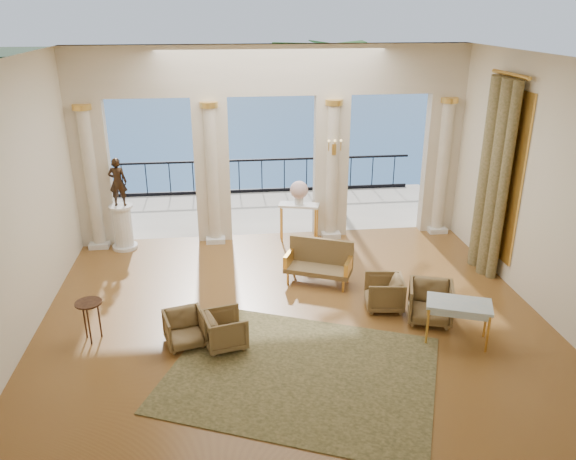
{
  "coord_description": "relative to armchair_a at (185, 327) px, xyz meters",
  "views": [
    {
      "loc": [
        -1.14,
        -8.89,
        5.24
      ],
      "look_at": [
        -0.01,
        0.6,
        1.43
      ],
      "focal_mm": 35.0,
      "sensor_mm": 36.0,
      "label": 1
    }
  ],
  "objects": [
    {
      "name": "settee",
      "position": [
        2.6,
        2.03,
        0.12
      ],
      "size": [
        1.44,
        1.05,
        0.88
      ],
      "rotation": [
        0.0,
        0.0,
        -0.42
      ],
      "color": "#4A3E1C",
      "rests_on": "ground"
    },
    {
      "name": "sea",
      "position": [
        1.89,
        60.74,
        -6.32
      ],
      "size": [
        160.0,
        160.0,
        0.0
      ],
      "primitive_type": "plane",
      "color": "#1C5288",
      "rests_on": "ground"
    },
    {
      "name": "curtain",
      "position": [
        6.18,
        2.24,
        1.7
      ],
      "size": [
        0.33,
        1.4,
        4.09
      ],
      "color": "brown",
      "rests_on": "ground"
    },
    {
      "name": "terrace",
      "position": [
        1.89,
        6.54,
        -0.37
      ],
      "size": [
        10.0,
        3.6,
        0.1
      ],
      "primitive_type": "cube",
      "color": "#B9AE9D",
      "rests_on": "ground"
    },
    {
      "name": "side_table",
      "position": [
        -1.56,
        0.32,
        0.3
      ],
      "size": [
        0.44,
        0.44,
        0.72
      ],
      "color": "black",
      "rests_on": "ground"
    },
    {
      "name": "game_table",
      "position": [
        4.52,
        -0.42,
        0.32
      ],
      "size": [
        1.18,
        0.91,
        0.72
      ],
      "rotation": [
        0.0,
        0.0,
        -0.37
      ],
      "color": "silver",
      "rests_on": "ground"
    },
    {
      "name": "pedestal",
      "position": [
        -1.61,
        4.24,
        0.19
      ],
      "size": [
        0.58,
        0.58,
        1.05
      ],
      "color": "silver",
      "rests_on": "ground"
    },
    {
      "name": "wall_sconce",
      "position": [
        3.29,
        4.25,
        1.91
      ],
      "size": [
        0.3,
        0.11,
        0.33
      ],
      "color": "#E9B24C",
      "rests_on": "arcade"
    },
    {
      "name": "window_frame",
      "position": [
        6.36,
        2.24,
        1.78
      ],
      "size": [
        0.04,
        1.6,
        3.4
      ],
      "primitive_type": "cube",
      "color": "#E9B24C",
      "rests_on": "room_walls"
    },
    {
      "name": "palm_tree",
      "position": [
        3.89,
        7.34,
        3.77
      ],
      "size": [
        2.0,
        2.0,
        4.5
      ],
      "color": "#4C3823",
      "rests_on": "terrace"
    },
    {
      "name": "armchair_d",
      "position": [
        0.67,
        -0.13,
        0.01
      ],
      "size": [
        0.74,
        0.77,
        0.66
      ],
      "primitive_type": "imported",
      "rotation": [
        0.0,
        0.0,
        1.8
      ],
      "color": "#4A3E1C",
      "rests_on": "ground"
    },
    {
      "name": "urn",
      "position": [
        2.49,
        4.29,
        0.9
      ],
      "size": [
        0.43,
        0.43,
        0.57
      ],
      "color": "silver",
      "rests_on": "console_table"
    },
    {
      "name": "console_table",
      "position": [
        2.49,
        4.29,
        0.43
      ],
      "size": [
        1.01,
        0.6,
        0.9
      ],
      "rotation": [
        0.0,
        0.0,
        -0.27
      ],
      "color": "silver",
      "rests_on": "ground"
    },
    {
      "name": "room_walls",
      "position": [
        1.89,
        -0.38,
        2.56
      ],
      "size": [
        9.0,
        9.0,
        9.0
      ],
      "color": "#F4E9CD",
      "rests_on": "ground"
    },
    {
      "name": "statue",
      "position": [
        -1.61,
        4.24,
        1.29
      ],
      "size": [
        0.43,
        0.3,
        1.11
      ],
      "primitive_type": "imported",
      "rotation": [
        0.0,
        0.0,
        3.05
      ],
      "color": "black",
      "rests_on": "pedestal"
    },
    {
      "name": "armchair_a",
      "position": [
        0.0,
        0.0,
        0.0
      ],
      "size": [
        0.75,
        0.72,
        0.64
      ],
      "primitive_type": "imported",
      "rotation": [
        0.0,
        0.0,
        0.26
      ],
      "color": "#4A3E1C",
      "rests_on": "ground"
    },
    {
      "name": "armchair_c",
      "position": [
        3.61,
        0.8,
        0.03
      ],
      "size": [
        0.72,
        0.75,
        0.69
      ],
      "primitive_type": "imported",
      "rotation": [
        0.0,
        0.0,
        -1.71
      ],
      "color": "#4A3E1C",
      "rests_on": "ground"
    },
    {
      "name": "armchair_b",
      "position": [
        4.31,
        0.27,
        0.07
      ],
      "size": [
        0.94,
        0.91,
        0.78
      ],
      "primitive_type": "imported",
      "rotation": [
        0.0,
        0.0,
        -0.32
      ],
      "color": "#4A3E1C",
      "rests_on": "ground"
    },
    {
      "name": "rug",
      "position": [
        1.81,
        -1.03,
        -0.31
      ],
      "size": [
        4.87,
        4.39,
        0.02
      ],
      "primitive_type": "cube",
      "rotation": [
        0.0,
        0.0,
        -0.4
      ],
      "color": "#2E341A",
      "rests_on": "ground"
    },
    {
      "name": "floor",
      "position": [
        1.89,
        0.74,
        -0.32
      ],
      "size": [
        9.0,
        9.0,
        0.0
      ],
      "primitive_type": "plane",
      "color": "#4F2A10",
      "rests_on": "ground"
    },
    {
      "name": "balustrade",
      "position": [
        1.89,
        8.14,
        0.09
      ],
      "size": [
        9.0,
        0.06,
        1.03
      ],
      "color": "black",
      "rests_on": "terrace"
    },
    {
      "name": "arcade",
      "position": [
        1.89,
        4.56,
        2.26
      ],
      "size": [
        9.0,
        0.56,
        4.5
      ],
      "color": "beige",
      "rests_on": "ground"
    }
  ]
}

